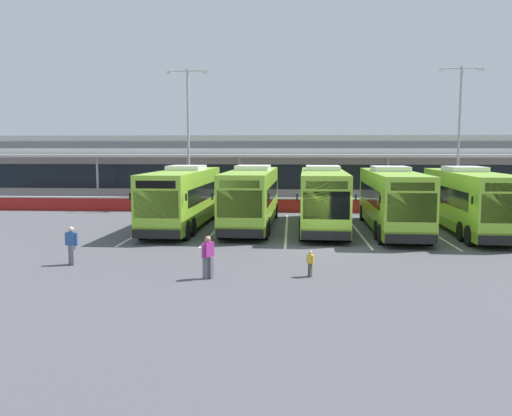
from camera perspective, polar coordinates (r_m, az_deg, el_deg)
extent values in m
plane|color=#4C4C51|center=(26.63, 7.66, -4.20)|extent=(200.00, 200.00, 0.00)
cube|color=silver|center=(53.19, 5.76, 4.08)|extent=(70.00, 10.00, 5.50)
cube|color=#19232D|center=(48.20, 5.96, 3.30)|extent=(66.00, 0.08, 2.20)
cube|color=#4C4C51|center=(48.12, 6.00, 6.69)|extent=(68.00, 0.08, 0.60)
cube|color=beige|center=(46.66, 6.05, 5.54)|extent=(67.00, 3.00, 0.24)
cube|color=gray|center=(53.15, 5.80, 7.31)|extent=(70.00, 10.00, 0.50)
cylinder|color=#999999|center=(48.50, -16.48, 2.86)|extent=(0.20, 0.20, 4.20)
cylinder|color=#999999|center=(45.71, -1.72, 2.92)|extent=(0.20, 0.20, 4.20)
cylinder|color=#999999|center=(46.20, 13.79, 2.77)|extent=(0.20, 0.20, 4.20)
cube|color=maroon|center=(40.89, 6.32, 0.22)|extent=(60.00, 0.36, 1.00)
cube|color=#B2B2B2|center=(40.84, 6.33, 0.99)|extent=(60.00, 0.40, 0.10)
cube|color=#8CC633|center=(33.14, -7.74, 1.20)|extent=(2.88, 12.07, 3.19)
cube|color=olive|center=(33.28, -7.70, -1.05)|extent=(2.90, 12.09, 0.56)
cube|color=black|center=(33.50, -7.59, 1.68)|extent=(2.85, 9.67, 0.96)
cube|color=black|center=(27.39, -10.56, 0.38)|extent=(2.31, 0.16, 1.40)
cube|color=black|center=(27.29, -10.61, 2.46)|extent=(2.05, 0.14, 0.40)
cube|color=silver|center=(34.00, -7.40, 4.27)|extent=(2.13, 2.86, 0.28)
cube|color=black|center=(27.48, -10.56, -2.76)|extent=(2.45, 0.23, 0.44)
cube|color=black|center=(27.33, -7.44, 1.16)|extent=(0.08, 0.12, 0.36)
cube|color=black|center=(28.12, -13.23, 1.18)|extent=(0.08, 0.12, 0.36)
cylinder|color=black|center=(37.53, -4.34, -0.28)|extent=(0.35, 1.05, 1.04)
cylinder|color=black|center=(38.00, -7.89, -0.24)|extent=(0.35, 1.05, 1.04)
cylinder|color=black|center=(29.94, -6.85, -2.01)|extent=(0.35, 1.05, 1.04)
cylinder|color=black|center=(30.53, -11.24, -1.92)|extent=(0.35, 1.05, 1.04)
cylinder|color=black|center=(28.59, -7.45, -2.41)|extent=(0.35, 1.05, 1.04)
cylinder|color=black|center=(29.21, -12.03, -2.31)|extent=(0.35, 1.05, 1.04)
cube|color=#8CC633|center=(33.04, -0.48, 1.25)|extent=(2.88, 12.07, 3.19)
cube|color=olive|center=(33.18, -0.48, -1.01)|extent=(2.90, 12.09, 0.56)
cube|color=black|center=(33.41, -0.41, 1.72)|extent=(2.85, 9.67, 0.96)
cube|color=black|center=(27.14, -1.77, 0.43)|extent=(2.31, 0.16, 1.40)
cube|color=black|center=(27.04, -1.78, 2.53)|extent=(2.05, 0.14, 0.40)
cube|color=silver|center=(33.92, -0.31, 4.32)|extent=(2.13, 2.86, 0.28)
cube|color=black|center=(27.23, -1.78, -2.74)|extent=(2.45, 0.23, 0.44)
cube|color=black|center=(27.31, 1.35, 1.20)|extent=(0.08, 0.12, 0.36)
cube|color=black|center=(27.67, -4.67, 1.25)|extent=(0.08, 0.12, 0.36)
cylinder|color=black|center=(37.65, 2.05, -0.25)|extent=(0.35, 1.05, 1.04)
cylinder|color=black|center=(37.86, -1.57, -0.21)|extent=(0.35, 1.05, 1.04)
cylinder|color=black|center=(29.93, 1.17, -1.96)|extent=(0.35, 1.05, 1.04)
cylinder|color=black|center=(30.20, -3.36, -1.90)|extent=(0.35, 1.05, 1.04)
cylinder|color=black|center=(28.55, 0.96, -2.37)|extent=(0.35, 1.05, 1.04)
cylinder|color=black|center=(28.83, -3.78, -2.30)|extent=(0.35, 1.05, 1.04)
cube|color=#8CC633|center=(32.67, 7.11, 1.14)|extent=(2.88, 12.07, 3.19)
cube|color=olive|center=(32.81, 7.08, -1.15)|extent=(2.90, 12.09, 0.56)
cube|color=black|center=(33.04, 7.09, 1.62)|extent=(2.85, 9.67, 0.96)
cube|color=black|center=(26.73, 7.49, 0.28)|extent=(2.31, 0.16, 1.40)
cube|color=black|center=(26.64, 7.52, 2.42)|extent=(2.05, 0.14, 0.40)
cube|color=silver|center=(33.55, 7.10, 4.24)|extent=(2.13, 2.86, 0.28)
cube|color=black|center=(26.82, 7.45, -2.93)|extent=(2.45, 0.23, 0.44)
cube|color=black|center=(27.14, 10.54, 1.06)|extent=(0.08, 0.12, 0.36)
cube|color=black|center=(27.03, 4.39, 1.13)|extent=(0.08, 0.12, 0.36)
cylinder|color=black|center=(37.43, 8.70, -0.35)|extent=(0.35, 1.05, 1.04)
cylinder|color=black|center=(37.37, 5.04, -0.32)|extent=(0.35, 1.05, 1.04)
cylinder|color=black|center=(29.72, 9.56, -2.11)|extent=(0.35, 1.05, 1.04)
cylinder|color=black|center=(29.64, 4.94, -2.07)|extent=(0.35, 1.05, 1.04)
cylinder|color=black|center=(28.34, 9.76, -2.53)|extent=(0.35, 1.05, 1.04)
cylinder|color=black|center=(28.25, 4.92, -2.49)|extent=(0.35, 1.05, 1.04)
cube|color=#8CC633|center=(32.40, 14.25, 0.95)|extent=(2.88, 12.07, 3.19)
cube|color=olive|center=(32.54, 14.19, -1.36)|extent=(2.90, 12.09, 0.56)
cube|color=black|center=(32.77, 14.16, 1.44)|extent=(2.85, 9.67, 0.96)
cube|color=black|center=(26.55, 16.22, 0.04)|extent=(2.31, 0.16, 1.40)
cube|color=black|center=(26.45, 16.29, 2.19)|extent=(2.05, 0.14, 0.40)
cube|color=silver|center=(33.27, 14.07, 4.08)|extent=(2.13, 2.86, 0.28)
cube|color=black|center=(26.64, 16.16, -3.19)|extent=(2.45, 0.23, 0.44)
cube|color=black|center=(27.17, 19.12, 0.82)|extent=(0.08, 0.12, 0.36)
cube|color=black|center=(26.62, 13.03, 0.91)|extent=(0.08, 0.12, 0.36)
cylinder|color=black|center=(37.25, 14.93, -0.53)|extent=(0.35, 1.05, 1.04)
cylinder|color=black|center=(36.93, 11.27, -0.50)|extent=(0.35, 1.05, 1.04)
cylinder|color=black|center=(29.65, 17.41, -2.34)|extent=(0.35, 1.05, 1.04)
cylinder|color=black|center=(29.25, 12.82, -2.32)|extent=(0.35, 1.05, 1.04)
cylinder|color=black|center=(28.30, 17.99, -2.76)|extent=(0.35, 1.05, 1.04)
cylinder|color=black|center=(27.88, 13.19, -2.75)|extent=(0.35, 1.05, 1.04)
cube|color=#8CC633|center=(33.34, 21.63, 0.84)|extent=(2.88, 12.07, 3.19)
cube|color=olive|center=(33.48, 21.53, -1.40)|extent=(2.90, 12.09, 0.56)
cube|color=black|center=(33.70, 21.45, 1.32)|extent=(2.85, 9.67, 0.96)
cube|color=black|center=(27.69, 25.05, -0.05)|extent=(2.31, 0.16, 1.40)
cube|color=black|center=(27.60, 25.16, 2.01)|extent=(2.05, 0.14, 0.40)
cube|color=silver|center=(34.19, 21.28, 3.90)|extent=(2.13, 2.86, 0.28)
cube|color=black|center=(27.78, 24.98, -3.16)|extent=(2.45, 0.23, 0.44)
cube|color=black|center=(27.54, 21.99, 0.78)|extent=(0.08, 0.12, 0.36)
cylinder|color=black|center=(38.21, 21.35, -0.58)|extent=(0.35, 1.05, 1.04)
cylinder|color=black|center=(37.62, 17.85, -0.56)|extent=(0.35, 1.05, 1.04)
cylinder|color=black|center=(30.85, 25.30, -2.33)|extent=(0.35, 1.05, 1.04)
cylinder|color=black|center=(30.12, 21.02, -2.34)|extent=(0.35, 1.05, 1.04)
cylinder|color=black|center=(28.79, 21.77, -2.76)|extent=(0.35, 1.05, 1.04)
cube|color=silver|center=(33.62, -11.22, -2.05)|extent=(0.14, 13.00, 0.01)
cube|color=silver|center=(32.79, -4.11, -2.16)|extent=(0.14, 13.00, 0.01)
cube|color=silver|center=(32.48, 3.25, -2.23)|extent=(0.14, 13.00, 0.01)
cube|color=silver|center=(32.72, 10.63, -2.27)|extent=(0.14, 13.00, 0.01)
cube|color=silver|center=(33.48, 17.79, -2.27)|extent=(0.14, 13.00, 0.01)
cube|color=silver|center=(34.74, 24.53, -2.24)|extent=(0.14, 13.00, 0.01)
cube|color=slate|center=(20.23, -5.39, -6.34)|extent=(0.23, 0.22, 0.84)
cube|color=slate|center=(20.24, -4.82, -6.33)|extent=(0.23, 0.22, 0.84)
cube|color=#A32D89|center=(20.09, -5.12, -4.39)|extent=(0.39, 0.40, 0.56)
cube|color=#A32D89|center=(19.96, -5.61, -4.55)|extent=(0.13, 0.13, 0.54)
cube|color=#A32D89|center=(20.24, -4.64, -4.39)|extent=(0.13, 0.13, 0.54)
sphere|color=tan|center=(20.02, -5.14, -3.29)|extent=(0.22, 0.22, 0.22)
cube|color=#4C4238|center=(20.66, 5.73, -6.53)|extent=(0.14, 0.14, 0.52)
cube|color=#4C4238|center=(20.54, 5.80, -6.61)|extent=(0.14, 0.14, 0.52)
cube|color=gold|center=(20.51, 5.78, -5.39)|extent=(0.25, 0.24, 0.35)
cube|color=gold|center=(20.60, 5.49, -5.38)|extent=(0.08, 0.08, 0.33)
cube|color=gold|center=(20.42, 6.07, -5.49)|extent=(0.08, 0.08, 0.33)
sphere|color=tan|center=(20.46, 5.79, -4.73)|extent=(0.14, 0.14, 0.14)
cube|color=slate|center=(23.88, -19.06, -4.70)|extent=(0.16, 0.19, 0.84)
cube|color=slate|center=(23.71, -18.86, -4.77)|extent=(0.16, 0.19, 0.84)
cube|color=#2D5693|center=(23.67, -19.02, -3.07)|extent=(0.36, 0.25, 0.56)
cube|color=#2D5693|center=(23.78, -19.49, -3.12)|extent=(0.10, 0.11, 0.54)
cube|color=#2D5693|center=(23.57, -18.55, -3.16)|extent=(0.10, 0.11, 0.54)
sphere|color=#DBB293|center=(23.62, -19.06, -2.14)|extent=(0.22, 0.22, 0.22)
cylinder|color=#9E9EA3|center=(43.01, -7.19, 7.18)|extent=(0.20, 0.20, 11.00)
cylinder|color=#9E9EA3|center=(43.42, -7.29, 14.26)|extent=(2.80, 0.10, 0.10)
cube|color=silver|center=(43.69, -9.15, 14.05)|extent=(0.44, 0.28, 0.20)
cube|color=silver|center=(43.17, -5.41, 14.20)|extent=(0.44, 0.28, 0.20)
cylinder|color=#9E9EA3|center=(44.06, 20.74, 6.80)|extent=(0.20, 0.20, 11.00)
cylinder|color=#9E9EA3|center=(44.46, 21.02, 13.71)|extent=(2.80, 0.10, 0.10)
cube|color=silver|center=(44.07, 19.23, 13.71)|extent=(0.44, 0.28, 0.20)
cube|color=silver|center=(44.87, 22.77, 13.44)|extent=(0.44, 0.28, 0.20)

